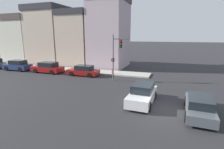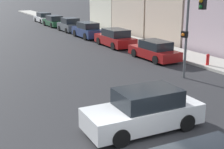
# 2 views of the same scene
# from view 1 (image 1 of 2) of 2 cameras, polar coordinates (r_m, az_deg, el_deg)

# --- Properties ---
(ground_plane) EXTENTS (300.00, 300.00, 0.00)m
(ground_plane) POSITION_cam_1_polar(r_m,az_deg,el_deg) (13.47, 17.92, -11.38)
(ground_plane) COLOR #28282B
(rowhouse_backdrop) EXTENTS (7.55, 24.56, 11.82)m
(rowhouse_backdrop) POSITION_cam_1_polar(r_m,az_deg,el_deg) (34.24, -15.01, 12.03)
(rowhouse_backdrop) COLOR #B29EA8
(rowhouse_backdrop) RESTS_ON ground_plane
(traffic_signal) EXTENTS (0.86, 1.91, 5.45)m
(traffic_signal) POSITION_cam_1_polar(r_m,az_deg,el_deg) (20.47, 1.53, 7.51)
(traffic_signal) COLOR #515456
(traffic_signal) RESTS_ON ground_plane
(crossing_car_0) EXTENTS (4.45, 1.97, 1.54)m
(crossing_car_0) POSITION_cam_1_polar(r_m,az_deg,el_deg) (14.41, 9.91, -6.28)
(crossing_car_0) COLOR silver
(crossing_car_0) RESTS_ON ground_plane
(crossing_car_1) EXTENTS (4.77, 1.98, 1.33)m
(crossing_car_1) POSITION_cam_1_polar(r_m,az_deg,el_deg) (13.50, 26.63, -9.15)
(crossing_car_1) COLOR #4C5156
(crossing_car_1) RESTS_ON ground_plane
(parked_car_0) EXTENTS (1.86, 4.36, 1.40)m
(parked_car_0) POSITION_cam_1_polar(r_m,az_deg,el_deg) (24.04, -9.32, 1.20)
(parked_car_0) COLOR maroon
(parked_car_0) RESTS_ON ground_plane
(parked_car_1) EXTENTS (2.07, 4.70, 1.55)m
(parked_car_1) POSITION_cam_1_polar(r_m,az_deg,el_deg) (27.35, -20.26, 2.10)
(parked_car_1) COLOR maroon
(parked_car_1) RESTS_ON ground_plane
(parked_car_2) EXTENTS (1.89, 4.43, 1.61)m
(parked_car_2) POSITION_cam_1_polar(r_m,az_deg,el_deg) (31.09, -28.46, 2.60)
(parked_car_2) COLOR navy
(parked_car_2) RESTS_ON ground_plane
(fire_hydrant) EXTENTS (0.22, 0.22, 0.92)m
(fire_hydrant) POSITION_cam_1_polar(r_m,az_deg,el_deg) (24.11, 0.16, 1.00)
(fire_hydrant) COLOR red
(fire_hydrant) RESTS_ON ground_plane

